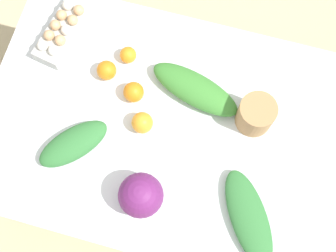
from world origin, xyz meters
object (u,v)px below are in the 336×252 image
at_px(greens_bunch_chard, 249,217).
at_px(orange_1, 107,70).
at_px(greens_bunch_dandelion, 195,89).
at_px(orange_2, 128,55).
at_px(egg_carton, 62,31).
at_px(orange_0, 134,92).
at_px(paper_bag, 256,115).
at_px(cabbage_purple, 141,195).
at_px(orange_3, 142,123).
at_px(greens_bunch_kale, 73,144).

height_order(greens_bunch_chard, orange_1, orange_1).
height_order(greens_bunch_dandelion, orange_2, greens_bunch_dandelion).
bearing_deg(greens_bunch_chard, egg_carton, 149.41).
bearing_deg(orange_0, orange_1, 155.00).
distance_m(greens_bunch_chard, orange_0, 0.64).
bearing_deg(paper_bag, cabbage_purple, -128.99).
relative_size(greens_bunch_dandelion, orange_0, 4.59).
bearing_deg(orange_0, orange_2, 114.48).
bearing_deg(orange_1, orange_3, -41.04).
height_order(egg_carton, greens_bunch_dandelion, egg_carton).
xyz_separation_m(greens_bunch_kale, greens_bunch_dandelion, (0.39, 0.33, 0.00)).
distance_m(cabbage_purple, orange_0, 0.41).
xyz_separation_m(paper_bag, orange_1, (-0.60, 0.04, -0.03)).
bearing_deg(orange_3, greens_bunch_kale, -147.14).
bearing_deg(greens_bunch_dandelion, paper_bag, -11.43).
xyz_separation_m(paper_bag, orange_2, (-0.54, 0.13, -0.04)).
xyz_separation_m(egg_carton, greens_bunch_chard, (0.89, -0.53, -0.01)).
distance_m(orange_0, orange_3, 0.13).
distance_m(greens_bunch_chard, orange_1, 0.78).
distance_m(paper_bag, orange_2, 0.56).
bearing_deg(greens_bunch_chard, cabbage_purple, -175.05).
height_order(greens_bunch_kale, greens_bunch_dandelion, greens_bunch_dandelion).
distance_m(paper_bag, orange_1, 0.61).
relative_size(egg_carton, greens_bunch_dandelion, 0.83).
height_order(orange_1, orange_3, orange_3).
bearing_deg(egg_carton, greens_bunch_kale, -145.40).
bearing_deg(orange_3, greens_bunch_dandelion, 49.36).
distance_m(greens_bunch_kale, orange_2, 0.42).
bearing_deg(paper_bag, orange_2, 167.03).
relative_size(cabbage_purple, egg_carton, 0.53).
xyz_separation_m(egg_carton, orange_2, (0.29, -0.03, -0.01)).
bearing_deg(greens_bunch_dandelion, greens_bunch_kale, -139.30).
bearing_deg(cabbage_purple, orange_2, 111.72).
distance_m(cabbage_purple, greens_bunch_dandelion, 0.47).
height_order(orange_1, orange_2, orange_1).
bearing_deg(paper_bag, orange_0, -177.03).
bearing_deg(orange_2, egg_carton, 174.72).
relative_size(greens_bunch_kale, orange_1, 3.60).
xyz_separation_m(greens_bunch_kale, orange_3, (0.23, 0.15, 0.01)).
bearing_deg(greens_bunch_kale, orange_1, 84.60).
height_order(cabbage_purple, orange_3, cabbage_purple).
bearing_deg(greens_bunch_chard, paper_bag, 99.32).
height_order(cabbage_purple, egg_carton, cabbage_purple).
relative_size(cabbage_purple, orange_3, 1.97).
distance_m(paper_bag, greens_bunch_chard, 0.38).
bearing_deg(orange_1, greens_bunch_dandelion, 2.30).
xyz_separation_m(cabbage_purple, egg_carton, (-0.50, 0.56, -0.04)).
bearing_deg(egg_carton, orange_0, -105.95).
xyz_separation_m(egg_carton, greens_bunch_kale, (0.19, -0.43, -0.01)).
distance_m(paper_bag, greens_bunch_dandelion, 0.25).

